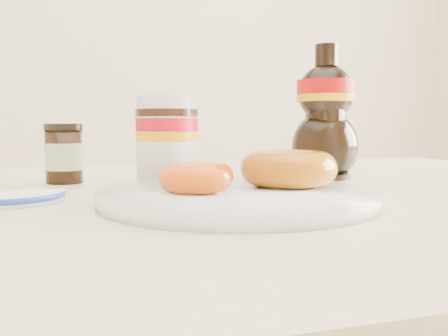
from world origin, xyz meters
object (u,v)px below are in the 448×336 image
object	(u,v)px
nutella_jar	(167,137)
dark_jar	(64,154)
plate	(238,196)
donut_bitten	(198,178)
dining_table	(206,252)
blue_rim_saucer	(9,195)
syrup_bottle	(325,112)
donut_whole	(288,168)

from	to	relation	value
nutella_jar	dark_jar	bearing A→B (deg)	155.83
plate	donut_bitten	world-z (taller)	donut_bitten
dining_table	blue_rim_saucer	xyz separation A→B (m)	(-0.24, -0.03, 0.09)
donut_bitten	dark_jar	distance (m)	0.29
plate	nutella_jar	distance (m)	0.21
plate	dining_table	bearing A→B (deg)	91.18
dark_jar	donut_bitten	bearing A→B (deg)	-62.03
nutella_jar	syrup_bottle	xyz separation A→B (m)	(0.25, 0.00, 0.04)
nutella_jar	blue_rim_saucer	xyz separation A→B (m)	(-0.20, -0.10, -0.06)
donut_whole	dark_jar	xyz separation A→B (m)	(-0.25, 0.24, 0.01)
plate	donut_whole	bearing A→B (deg)	18.00
donut_bitten	blue_rim_saucer	distance (m)	0.22
dining_table	syrup_bottle	distance (m)	0.30
dining_table	dark_jar	xyz separation A→B (m)	(-0.18, 0.14, 0.13)
blue_rim_saucer	donut_bitten	bearing A→B (deg)	-24.67
donut_whole	dining_table	bearing A→B (deg)	126.64
plate	nutella_jar	bearing A→B (deg)	101.11
nutella_jar	dining_table	bearing A→B (deg)	-64.45
syrup_bottle	blue_rim_saucer	world-z (taller)	syrup_bottle
donut_whole	plate	bearing A→B (deg)	-162.00
plate	syrup_bottle	bearing A→B (deg)	42.40
dining_table	donut_whole	distance (m)	0.17
dining_table	syrup_bottle	world-z (taller)	syrup_bottle
blue_rim_saucer	donut_whole	bearing A→B (deg)	-12.88
plate	syrup_bottle	size ratio (longest dim) A/B	1.44
syrup_bottle	dining_table	bearing A→B (deg)	-160.85
donut_whole	blue_rim_saucer	xyz separation A→B (m)	(-0.31, 0.07, -0.03)
dining_table	blue_rim_saucer	distance (m)	0.26
donut_bitten	donut_whole	xyz separation A→B (m)	(0.11, 0.02, 0.01)
dining_table	blue_rim_saucer	bearing A→B (deg)	-173.48
blue_rim_saucer	dark_jar	bearing A→B (deg)	70.16
plate	dark_jar	bearing A→B (deg)	124.69
donut_bitten	donut_whole	bearing A→B (deg)	-0.65
donut_whole	blue_rim_saucer	world-z (taller)	donut_whole
syrup_bottle	nutella_jar	bearing A→B (deg)	-179.97
dark_jar	blue_rim_saucer	bearing A→B (deg)	-109.84
donut_bitten	syrup_bottle	world-z (taller)	syrup_bottle
plate	blue_rim_saucer	world-z (taller)	plate
dark_jar	plate	bearing A→B (deg)	-55.31
dining_table	nutella_jar	size ratio (longest dim) A/B	11.16
donut_whole	nutella_jar	xyz separation A→B (m)	(-0.11, 0.17, 0.03)
donut_whole	blue_rim_saucer	size ratio (longest dim) A/B	0.92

